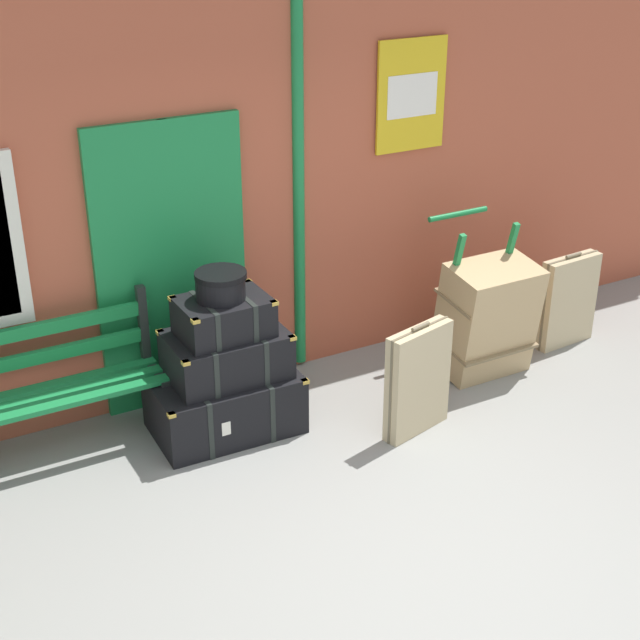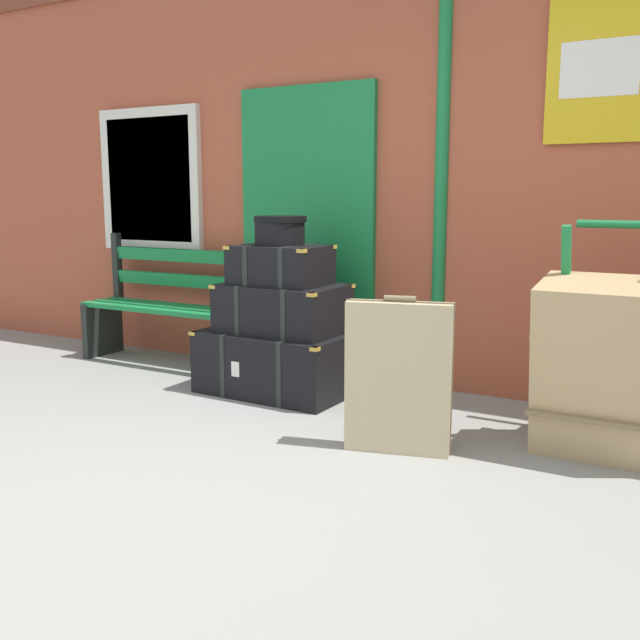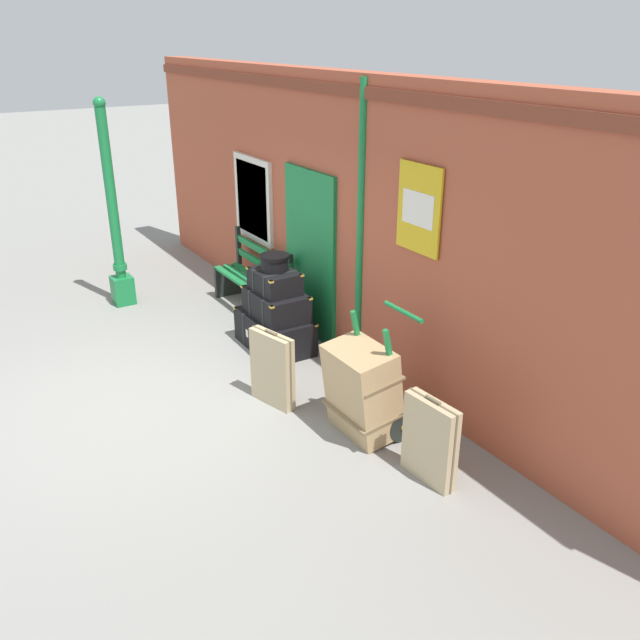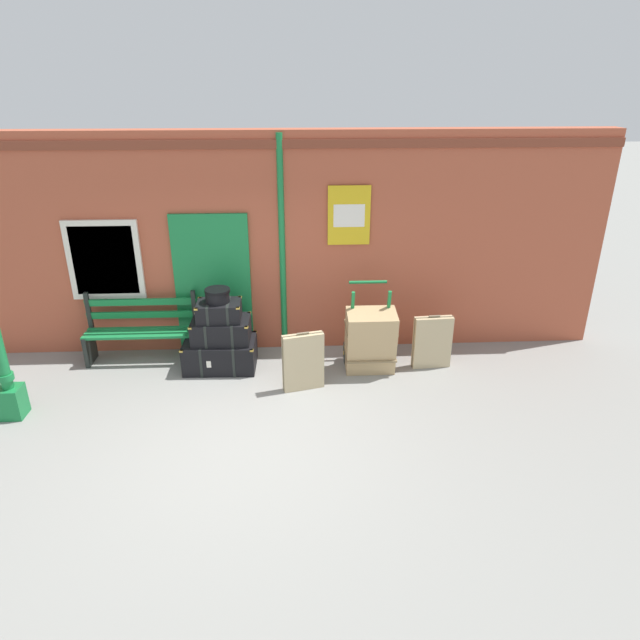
# 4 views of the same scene
# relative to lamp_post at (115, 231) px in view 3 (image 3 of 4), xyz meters

# --- Properties ---
(ground_plane) EXTENTS (60.00, 60.00, 0.00)m
(ground_plane) POSITION_rel_lamp_post_xyz_m (2.85, -0.70, -1.06)
(ground_plane) COLOR gray
(brick_facade) EXTENTS (10.40, 0.35, 3.20)m
(brick_facade) POSITION_rel_lamp_post_xyz_m (2.83, 1.90, 0.53)
(brick_facade) COLOR #AD5138
(brick_facade) RESTS_ON ground
(lamp_post) EXTENTS (0.28, 0.28, 2.82)m
(lamp_post) POSITION_rel_lamp_post_xyz_m (0.00, 0.00, 0.00)
(lamp_post) COLOR #197A3D
(lamp_post) RESTS_ON ground
(platform_bench) EXTENTS (1.60, 0.43, 1.01)m
(platform_bench) POSITION_rel_lamp_post_xyz_m (1.26, 1.46, -0.62)
(platform_bench) COLOR #197A3D
(platform_bench) RESTS_ON ground
(steamer_trunk_base) EXTENTS (1.03, 0.68, 0.43)m
(steamer_trunk_base) POSITION_rel_lamp_post_xyz_m (2.41, 1.15, -0.85)
(steamer_trunk_base) COLOR black
(steamer_trunk_base) RESTS_ON ground
(steamer_trunk_middle) EXTENTS (0.82, 0.56, 0.33)m
(steamer_trunk_middle) POSITION_rel_lamp_post_xyz_m (2.45, 1.16, -0.48)
(steamer_trunk_middle) COLOR black
(steamer_trunk_middle) RESTS_ON steamer_trunk_base
(steamer_trunk_top) EXTENTS (0.61, 0.46, 0.27)m
(steamer_trunk_top) POSITION_rel_lamp_post_xyz_m (2.44, 1.15, -0.19)
(steamer_trunk_top) COLOR black
(steamer_trunk_top) RESTS_ON steamer_trunk_middle
(round_hatbox) EXTENTS (0.35, 0.35, 0.19)m
(round_hatbox) POSITION_rel_lamp_post_xyz_m (2.43, 1.16, 0.05)
(round_hatbox) COLOR black
(round_hatbox) RESTS_ON steamer_trunk_top
(porters_trolley) EXTENTS (0.71, 0.63, 1.19)m
(porters_trolley) POSITION_rel_lamp_post_xyz_m (4.53, 1.12, -0.79)
(porters_trolley) COLOR black
(porters_trolley) RESTS_ON ground
(large_brown_trunk) EXTENTS (0.70, 0.55, 0.93)m
(large_brown_trunk) POSITION_rel_lamp_post_xyz_m (4.53, 0.94, -0.60)
(large_brown_trunk) COLOR tan
(large_brown_trunk) RESTS_ON ground
(suitcase_brown) EXTENTS (0.56, 0.26, 0.83)m
(suitcase_brown) POSITION_rel_lamp_post_xyz_m (3.58, 0.49, -0.67)
(suitcase_brown) COLOR tan
(suitcase_brown) RESTS_ON ground
(suitcase_charcoal) EXTENTS (0.55, 0.17, 0.81)m
(suitcase_charcoal) POSITION_rel_lamp_post_xyz_m (5.43, 1.01, -0.68)
(suitcase_charcoal) COLOR tan
(suitcase_charcoal) RESTS_ON ground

